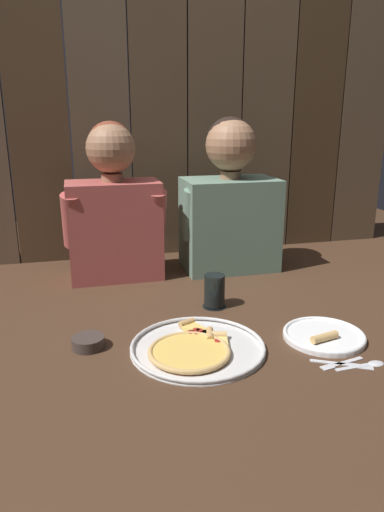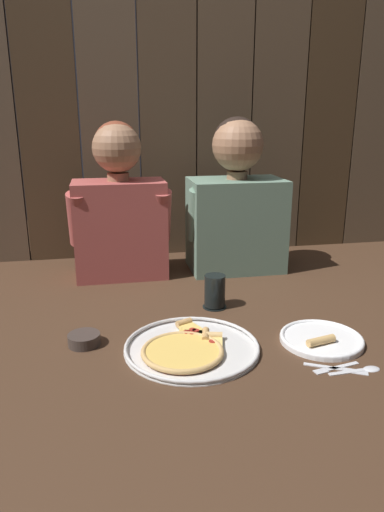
% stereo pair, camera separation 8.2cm
% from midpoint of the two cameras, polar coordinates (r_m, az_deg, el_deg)
% --- Properties ---
extents(ground_plane, '(3.20, 3.20, 0.00)m').
position_cam_midpoint_polar(ground_plane, '(1.45, 0.22, -7.90)').
color(ground_plane, '#422B1C').
extents(pizza_tray, '(0.37, 0.37, 0.03)m').
position_cam_midpoint_polar(pizza_tray, '(1.27, -1.46, -11.14)').
color(pizza_tray, silver).
rests_on(pizza_tray, ground).
extents(dinner_plate, '(0.23, 0.23, 0.03)m').
position_cam_midpoint_polar(dinner_plate, '(1.38, 14.16, -9.40)').
color(dinner_plate, white).
rests_on(dinner_plate, ground).
extents(drinking_glass, '(0.08, 0.08, 0.11)m').
position_cam_midpoint_polar(drinking_glass, '(1.53, 1.22, -4.34)').
color(drinking_glass, black).
rests_on(drinking_glass, ground).
extents(dipping_bowl, '(0.09, 0.09, 0.03)m').
position_cam_midpoint_polar(dipping_bowl, '(1.33, -14.32, -10.12)').
color(dipping_bowl, '#3D332D').
rests_on(dipping_bowl, ground).
extents(table_fork, '(0.13, 0.04, 0.01)m').
position_cam_midpoint_polar(table_fork, '(1.26, 15.84, -12.52)').
color(table_fork, silver).
rests_on(table_fork, ground).
extents(table_knife, '(0.14, 0.09, 0.01)m').
position_cam_midpoint_polar(table_knife, '(1.26, 16.04, -12.56)').
color(table_knife, silver).
rests_on(table_knife, ground).
extents(table_spoon, '(0.14, 0.03, 0.01)m').
position_cam_midpoint_polar(table_spoon, '(1.28, 19.01, -12.35)').
color(table_spoon, silver).
rests_on(table_spoon, ground).
extents(diner_left, '(0.38, 0.21, 0.59)m').
position_cam_midpoint_polar(diner_left, '(1.79, -10.84, 5.88)').
color(diner_left, '#AD4C47').
rests_on(diner_left, ground).
extents(diner_right, '(0.40, 0.24, 0.60)m').
position_cam_midpoint_polar(diner_right, '(1.87, 3.39, 6.71)').
color(diner_right, slate).
rests_on(diner_right, ground).
extents(wooden_backdrop_wall, '(2.19, 0.03, 1.46)m').
position_cam_midpoint_polar(wooden_backdrop_wall, '(2.06, -5.37, 20.28)').
color(wooden_backdrop_wall, '#493726').
rests_on(wooden_backdrop_wall, ground).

